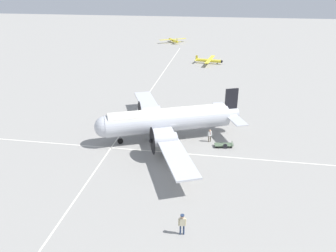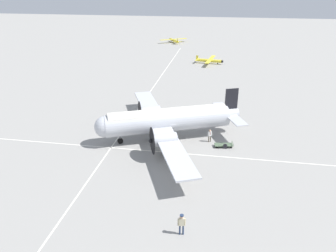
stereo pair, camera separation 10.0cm
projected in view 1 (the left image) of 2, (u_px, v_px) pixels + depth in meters
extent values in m
plane|color=gray|center=(168.00, 139.00, 41.38)|extent=(300.00, 300.00, 0.00)
cube|color=silver|center=(163.00, 152.00, 38.17)|extent=(120.00, 0.16, 0.01)
cube|color=silver|center=(120.00, 135.00, 42.32)|extent=(0.16, 120.00, 0.01)
cylinder|color=silver|center=(168.00, 121.00, 40.39)|extent=(15.20, 8.47, 2.67)
cylinder|color=silver|center=(168.00, 115.00, 40.09)|extent=(14.19, 7.44, 1.87)
sphere|color=silver|center=(105.00, 127.00, 38.74)|extent=(2.54, 2.54, 2.54)
cylinder|color=silver|center=(226.00, 114.00, 41.98)|extent=(3.34, 2.53, 1.47)
cube|color=black|center=(231.00, 100.00, 41.34)|extent=(1.61, 0.79, 3.08)
cube|color=silver|center=(229.00, 113.00, 42.01)|extent=(4.57, 8.09, 0.10)
cube|color=silver|center=(159.00, 124.00, 40.28)|extent=(12.20, 24.40, 0.20)
cylinder|color=silver|center=(165.00, 139.00, 36.38)|extent=(2.99, 2.38, 1.47)
cylinder|color=black|center=(152.00, 141.00, 36.07)|extent=(1.24, 2.86, 3.09)
sphere|color=black|center=(151.00, 141.00, 36.04)|extent=(0.51, 0.51, 0.51)
cylinder|color=silver|center=(150.00, 112.00, 44.06)|extent=(2.99, 2.38, 1.47)
cylinder|color=black|center=(140.00, 113.00, 43.75)|extent=(1.24, 2.86, 3.09)
sphere|color=black|center=(139.00, 113.00, 43.72)|extent=(0.51, 0.51, 0.51)
cylinder|color=#4C4C51|center=(167.00, 148.00, 36.87)|extent=(0.18, 0.18, 0.98)
cylinder|color=black|center=(167.00, 152.00, 37.08)|extent=(1.13, 0.71, 1.10)
cylinder|color=#4C4C51|center=(153.00, 119.00, 44.56)|extent=(0.18, 0.18, 0.98)
cylinder|color=black|center=(153.00, 122.00, 44.76)|extent=(1.13, 0.71, 1.10)
cylinder|color=#4C4C51|center=(120.00, 138.00, 39.77)|extent=(0.14, 0.14, 0.88)
cylinder|color=black|center=(120.00, 141.00, 39.95)|extent=(0.71, 0.44, 0.70)
cylinder|color=navy|center=(180.00, 230.00, 25.64)|extent=(0.13, 0.13, 0.90)
cylinder|color=navy|center=(184.00, 230.00, 25.64)|extent=(0.13, 0.13, 0.90)
cube|color=beige|center=(182.00, 222.00, 25.31)|extent=(0.46, 0.27, 0.68)
sphere|color=tan|center=(182.00, 217.00, 25.12)|extent=(0.30, 0.30, 0.30)
cylinder|color=beige|center=(179.00, 222.00, 25.33)|extent=(0.11, 0.11, 0.64)
cylinder|color=beige|center=(186.00, 222.00, 25.33)|extent=(0.11, 0.11, 0.64)
cube|color=black|center=(182.00, 220.00, 25.38)|extent=(0.06, 0.02, 0.43)
cylinder|color=navy|center=(182.00, 215.00, 25.06)|extent=(0.36, 0.36, 0.08)
cylinder|color=#473D2D|center=(210.00, 139.00, 40.45)|extent=(0.12, 0.12, 0.79)
cylinder|color=#473D2D|center=(209.00, 139.00, 40.40)|extent=(0.12, 0.12, 0.79)
cube|color=white|center=(210.00, 134.00, 40.14)|extent=(0.42, 0.32, 0.59)
sphere|color=tan|center=(210.00, 131.00, 39.97)|extent=(0.26, 0.26, 0.26)
cylinder|color=white|center=(212.00, 134.00, 40.21)|extent=(0.09, 0.09, 0.56)
cylinder|color=white|center=(208.00, 134.00, 40.10)|extent=(0.09, 0.09, 0.56)
cube|color=maroon|center=(210.00, 134.00, 40.03)|extent=(0.05, 0.03, 0.38)
cube|color=#232328|center=(225.00, 146.00, 38.84)|extent=(0.45, 0.17, 0.55)
cube|color=black|center=(225.00, 144.00, 38.72)|extent=(0.16, 0.12, 0.02)
cube|color=#4C6047|center=(224.00, 145.00, 39.23)|extent=(2.32, 1.31, 0.04)
cube|color=#4C6047|center=(233.00, 143.00, 39.13)|extent=(0.20, 0.94, 0.04)
cylinder|color=#4C6047|center=(233.00, 145.00, 38.77)|extent=(0.04, 0.04, 0.22)
cylinder|color=#4C6047|center=(232.00, 142.00, 39.59)|extent=(0.04, 0.04, 0.22)
cylinder|color=black|center=(217.00, 147.00, 38.94)|extent=(0.29, 0.11, 0.28)
cylinder|color=black|center=(216.00, 144.00, 39.63)|extent=(0.29, 0.11, 0.28)
cylinder|color=black|center=(231.00, 147.00, 38.95)|extent=(0.29, 0.11, 0.28)
cylinder|color=black|center=(230.00, 144.00, 39.64)|extent=(0.29, 0.11, 0.28)
cylinder|color=yellow|center=(208.00, 61.00, 78.18)|extent=(6.00, 1.55, 0.73)
sphere|color=black|center=(221.00, 61.00, 77.33)|extent=(0.66, 0.66, 0.66)
cube|color=yellow|center=(210.00, 59.00, 77.95)|extent=(2.16, 8.98, 0.08)
cube|color=yellow|center=(197.00, 57.00, 78.74)|extent=(0.53, 0.13, 0.95)
cube|color=yellow|center=(197.00, 59.00, 78.93)|extent=(0.86, 2.95, 0.04)
cylinder|color=black|center=(217.00, 64.00, 77.84)|extent=(0.29, 0.12, 0.28)
cylinder|color=#4C4C51|center=(217.00, 63.00, 77.79)|extent=(0.06, 0.06, 0.21)
cylinder|color=black|center=(208.00, 62.00, 79.08)|extent=(0.29, 0.12, 0.28)
cylinder|color=#4C4C51|center=(208.00, 62.00, 79.04)|extent=(0.06, 0.06, 0.21)
cylinder|color=black|center=(206.00, 63.00, 77.93)|extent=(0.29, 0.12, 0.28)
cylinder|color=#4C4C51|center=(206.00, 63.00, 77.88)|extent=(0.06, 0.06, 0.21)
cylinder|color=yellow|center=(173.00, 40.00, 104.04)|extent=(3.73, 5.52, 0.73)
sphere|color=black|center=(170.00, 39.00, 106.70)|extent=(0.66, 0.66, 0.66)
cube|color=yellow|center=(173.00, 39.00, 104.18)|extent=(8.20, 5.45, 0.08)
cube|color=yellow|center=(177.00, 40.00, 101.31)|extent=(0.33, 0.49, 0.95)
cube|color=yellow|center=(177.00, 42.00, 101.50)|extent=(2.76, 1.92, 0.04)
cylinder|color=black|center=(171.00, 41.00, 106.08)|extent=(0.21, 0.28, 0.28)
cylinder|color=#4C4C51|center=(171.00, 41.00, 106.04)|extent=(0.06, 0.06, 0.21)
cylinder|color=black|center=(172.00, 43.00, 103.76)|extent=(0.21, 0.28, 0.28)
cylinder|color=#4C4C51|center=(172.00, 42.00, 103.72)|extent=(0.06, 0.06, 0.21)
cylinder|color=black|center=(176.00, 42.00, 104.21)|extent=(0.21, 0.28, 0.28)
cylinder|color=#4C4C51|center=(176.00, 42.00, 104.17)|extent=(0.06, 0.06, 0.21)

